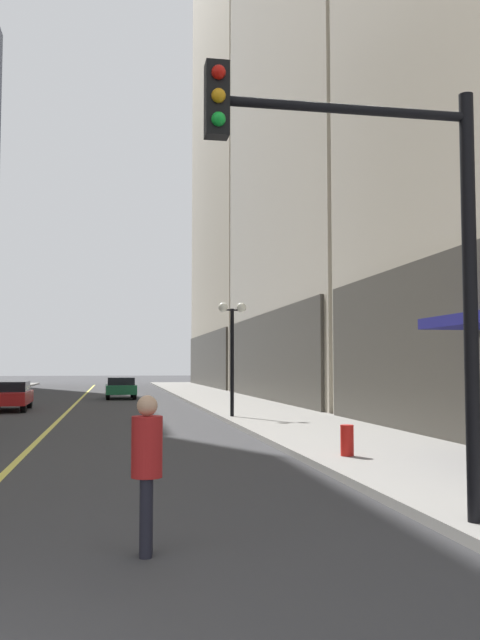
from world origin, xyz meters
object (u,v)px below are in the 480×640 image
object	(u,v)px
car_green	(121,387)
traffic_light_near_right	(390,228)
street_lamp_right_mid	(232,334)
car_red	(10,395)
pedestrian_in_red_jacket	(147,461)
fire_hydrant_right	(347,444)

from	to	relation	value
car_green	traffic_light_near_right	bearing A→B (deg)	-85.27
traffic_light_near_right	street_lamp_right_mid	bearing A→B (deg)	86.61
car_red	traffic_light_near_right	distance (m)	26.49
pedestrian_in_red_jacket	traffic_light_near_right	world-z (taller)	traffic_light_near_right
traffic_light_near_right	car_red	bearing A→B (deg)	107.66
car_red	pedestrian_in_red_jacket	distance (m)	25.80
street_lamp_right_mid	fire_hydrant_right	world-z (taller)	street_lamp_right_mid
car_red	car_green	distance (m)	11.46
car_green	pedestrian_in_red_jacket	bearing A→B (deg)	-90.03
car_red	car_green	size ratio (longest dim) A/B	1.10
car_green	street_lamp_right_mid	bearing A→B (deg)	-77.29
pedestrian_in_red_jacket	traffic_light_near_right	distance (m)	4.02
car_green	pedestrian_in_red_jacket	world-z (taller)	pedestrian_in_red_jacket
traffic_light_near_right	fire_hydrant_right	size ratio (longest dim) A/B	7.06
fire_hydrant_right	street_lamp_right_mid	bearing A→B (deg)	92.47
car_red	car_green	xyz separation A→B (m)	(5.06, 10.28, -0.00)
pedestrian_in_red_jacket	street_lamp_right_mid	distance (m)	18.53
street_lamp_right_mid	fire_hydrant_right	bearing A→B (deg)	-87.53
car_red	car_green	world-z (taller)	same
traffic_light_near_right	fire_hydrant_right	xyz separation A→B (m)	(1.55, 6.16, -3.34)
fire_hydrant_right	traffic_light_near_right	bearing A→B (deg)	-104.13
car_green	traffic_light_near_right	distance (m)	35.61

